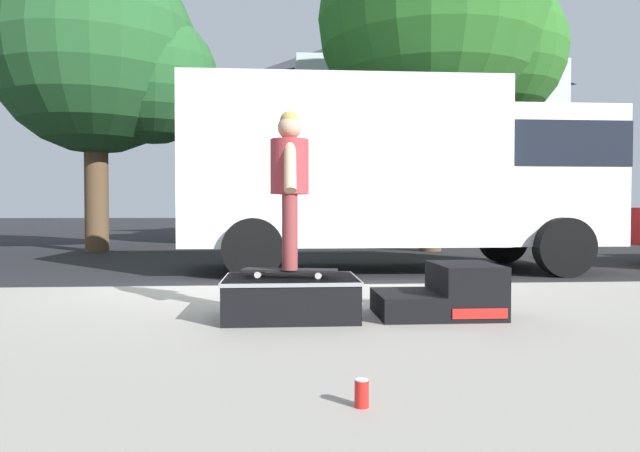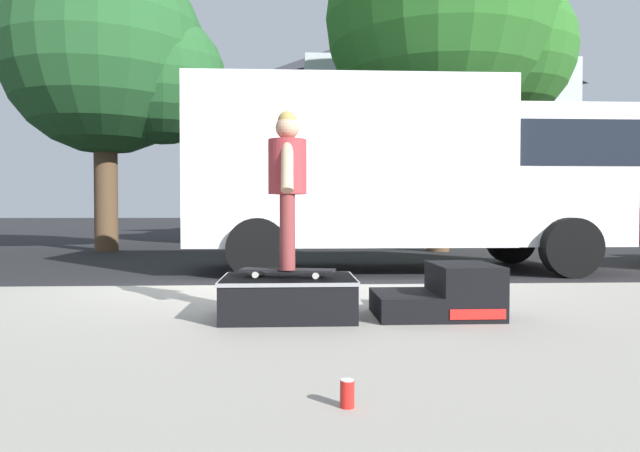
{
  "view_description": "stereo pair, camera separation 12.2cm",
  "coord_description": "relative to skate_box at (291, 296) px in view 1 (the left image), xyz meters",
  "views": [
    {
      "loc": [
        0.44,
        -7.2,
        1.01
      ],
      "look_at": [
        0.84,
        -1.75,
        0.86
      ],
      "focal_mm": 31.67,
      "sensor_mm": 36.0,
      "label": 1
    },
    {
      "loc": [
        0.56,
        -7.21,
        1.01
      ],
      "look_at": [
        0.84,
        -1.75,
        0.86
      ],
      "focal_mm": 31.67,
      "sensor_mm": 36.0,
      "label": 2
    }
  ],
  "objects": [
    {
      "name": "skateboard",
      "position": [
        -0.01,
        -0.01,
        0.21
      ],
      "size": [
        0.8,
        0.35,
        0.07
      ],
      "color": "black",
      "rests_on": "skate_box"
    },
    {
      "name": "street_tree_neighbour",
      "position": [
        -4.26,
        9.5,
        4.39
      ],
      "size": [
        5.4,
        4.91,
        7.3
      ],
      "color": "brown",
      "rests_on": "ground"
    },
    {
      "name": "street_tree_main",
      "position": [
        3.97,
        9.11,
        5.17
      ],
      "size": [
        6.12,
        5.56,
        8.43
      ],
      "color": "brown",
      "rests_on": "ground"
    },
    {
      "name": "box_truck",
      "position": [
        1.89,
        4.75,
        1.4
      ],
      "size": [
        6.91,
        2.63,
        3.05
      ],
      "color": "white",
      "rests_on": "ground"
    },
    {
      "name": "kicker_ramp",
      "position": [
        1.32,
        -0.0,
        0.0
      ],
      "size": [
        1.01,
        0.73,
        0.44
      ],
      "color": "black",
      "rests_on": "sidewalk_slab"
    },
    {
      "name": "ground_plane",
      "position": [
        -0.54,
        2.55,
        -0.3
      ],
      "size": [
        140.0,
        140.0,
        0.0
      ],
      "primitive_type": "plane",
      "color": "black"
    },
    {
      "name": "house_behind",
      "position": [
        4.95,
        16.95,
        3.94
      ],
      "size": [
        9.54,
        8.23,
        8.4
      ],
      "color": "silver",
      "rests_on": "ground"
    },
    {
      "name": "skate_box",
      "position": [
        0.0,
        0.0,
        0.0
      ],
      "size": [
        1.1,
        0.8,
        0.34
      ],
      "color": "black",
      "rests_on": "sidewalk_slab"
    },
    {
      "name": "soda_can",
      "position": [
        0.28,
        -2.15,
        -0.12
      ],
      "size": [
        0.07,
        0.07,
        0.13
      ],
      "color": "red",
      "rests_on": "sidewalk_slab"
    },
    {
      "name": "skater_kid",
      "position": [
        -0.01,
        -0.01,
        0.99
      ],
      "size": [
        0.32,
        0.67,
        1.3
      ],
      "color": "brown",
      "rests_on": "skateboard"
    },
    {
      "name": "sidewalk_slab",
      "position": [
        -0.54,
        -0.45,
        -0.24
      ],
      "size": [
        50.0,
        5.0,
        0.12
      ],
      "primitive_type": "cube",
      "color": "gray",
      "rests_on": "ground"
    }
  ]
}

